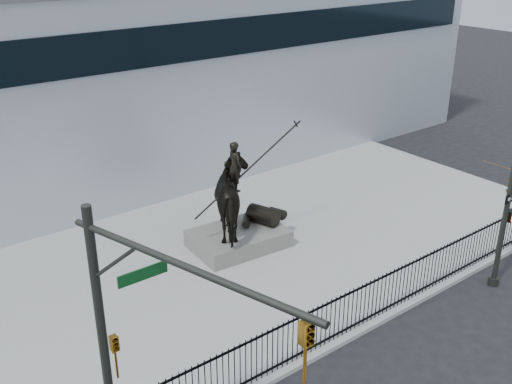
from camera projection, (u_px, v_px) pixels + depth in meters
ground at (356, 371)px, 16.65m from camera, size 120.00×120.00×0.00m
plaza at (215, 267)px, 21.69m from camera, size 30.00×12.00×0.15m
building at (64, 81)px, 29.35m from camera, size 44.00×14.00×9.00m
picket_fence at (326, 323)px, 17.19m from camera, size 22.10×0.10×1.50m
statue_plinth at (239, 238)px, 22.83m from camera, size 3.64×2.64×0.65m
equestrian_statue at (240, 198)px, 22.19m from camera, size 4.44×2.92×3.77m
traffic_signal_left at (136, 366)px, 10.80m from camera, size 1.52×4.84×7.00m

